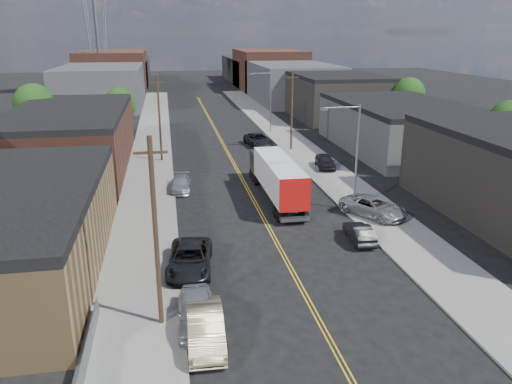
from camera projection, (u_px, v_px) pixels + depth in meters
name	position (u px, v px, depth m)	size (l,w,h in m)	color
ground	(218.00, 134.00, 74.23)	(260.00, 260.00, 0.00)	black
centerline	(231.00, 158.00, 60.18)	(0.32, 120.00, 0.01)	gold
sidewalk_left	(151.00, 161.00, 58.56)	(5.00, 140.00, 0.15)	slate
sidewalk_right	(307.00, 154.00, 61.75)	(5.00, 140.00, 0.15)	slate
warehouse_brown	(71.00, 138.00, 55.21)	(12.00, 26.00, 6.60)	#512C20
industrial_right_b	(400.00, 126.00, 63.88)	(14.00, 24.00, 6.10)	#39393B
industrial_right_c	(334.00, 96.00, 88.01)	(14.00, 22.00, 7.60)	black
skyline_left_a	(103.00, 86.00, 102.44)	(16.00, 30.00, 8.00)	#39393B
skyline_right_a	(292.00, 82.00, 109.16)	(16.00, 30.00, 8.00)	#39393B
skyline_left_b	(113.00, 72.00, 125.56)	(16.00, 26.00, 10.00)	#512C20
skyline_right_b	(269.00, 70.00, 132.28)	(16.00, 26.00, 10.00)	#512C20
skyline_left_c	(120.00, 72.00, 144.76)	(16.00, 40.00, 7.00)	black
skyline_right_c	(256.00, 70.00, 151.48)	(16.00, 40.00, 7.00)	black
streetlight_near	(353.00, 149.00, 41.08)	(3.39, 0.25, 9.00)	gray
streetlight_far	(268.00, 97.00, 73.88)	(3.39, 0.25, 9.00)	gray
utility_pole_left_near	(156.00, 233.00, 24.43)	(1.60, 0.26, 10.00)	black
utility_pole_left_far	(159.00, 118.00, 57.23)	(1.60, 0.26, 10.00)	black
utility_pole_right	(292.00, 110.00, 62.79)	(1.60, 0.26, 10.00)	black
tree_left_mid	(35.00, 106.00, 63.85)	(5.10, 5.04, 8.37)	black
tree_left_far	(120.00, 104.00, 72.37)	(4.35, 4.20, 6.97)	black
tree_right_near	(509.00, 123.00, 55.30)	(4.60, 4.48, 7.44)	black
tree_right_far	(409.00, 95.00, 77.70)	(4.85, 4.76, 7.91)	black
semi_truck	(275.00, 174.00, 45.42)	(2.50, 14.60, 3.82)	silver
car_left_a	(196.00, 311.00, 25.69)	(1.94, 4.82, 1.64)	#B6B8BC
car_left_b	(206.00, 328.00, 24.24)	(1.75, 5.00, 1.65)	#9A8E65
car_left_c	(190.00, 259.00, 31.68)	(2.71, 5.88, 1.64)	black
car_left_d	(181.00, 184.00, 47.76)	(1.87, 4.60, 1.34)	#A8AAAD
car_right_oncoming	(359.00, 233.00, 36.17)	(1.42, 4.08, 1.34)	black
car_right_lot_a	(374.00, 207.00, 40.71)	(2.62, 5.69, 1.58)	#A1A3A6
car_right_lot_c	(325.00, 161.00, 55.12)	(1.82, 4.52, 1.54)	black
car_ahead_truck	(258.00, 140.00, 66.40)	(2.74, 5.95, 1.65)	black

